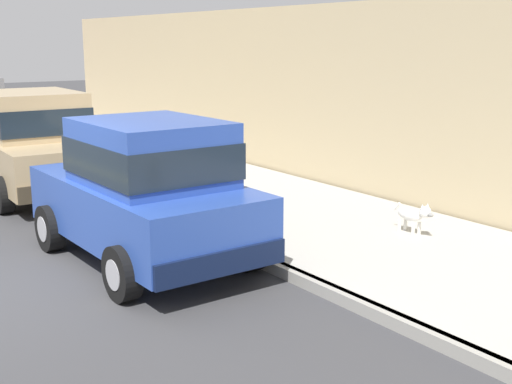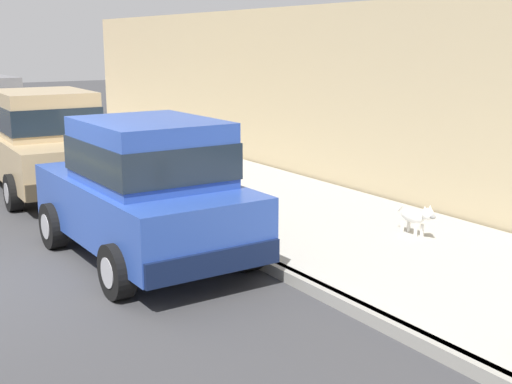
{
  "view_description": "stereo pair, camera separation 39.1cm",
  "coord_description": "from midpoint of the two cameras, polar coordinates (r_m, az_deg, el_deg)",
  "views": [
    {
      "loc": [
        -1.64,
        -7.84,
        2.85
      ],
      "look_at": [
        3.47,
        -0.57,
        0.85
      ],
      "focal_mm": 47.55,
      "sensor_mm": 36.0,
      "label": 1
    },
    {
      "loc": [
        -1.31,
        -8.06,
        2.85
      ],
      "look_at": [
        3.47,
        -0.57,
        0.85
      ],
      "focal_mm": 47.55,
      "sensor_mm": 36.0,
      "label": 2
    }
  ],
  "objects": [
    {
      "name": "curb",
      "position": [
        9.63,
        -2.04,
        -4.1
      ],
      "size": [
        0.16,
        64.0,
        0.14
      ],
      "primitive_type": "cube",
      "color": "gray",
      "rests_on": "ground"
    },
    {
      "name": "sidewalk",
      "position": [
        10.62,
        6.36,
        -2.57
      ],
      "size": [
        3.6,
        64.0,
        0.14
      ],
      "primitive_type": "cube",
      "color": "#A8A59E",
      "rests_on": "ground"
    },
    {
      "name": "car_blue_hatchback",
      "position": [
        8.83,
        -8.0,
        0.31
      ],
      "size": [
        2.0,
        3.83,
        1.88
      ],
      "color": "#28479E",
      "rests_on": "ground"
    },
    {
      "name": "car_tan_sedan",
      "position": [
        13.52,
        -16.56,
        4.22
      ],
      "size": [
        2.15,
        4.66,
        1.92
      ],
      "color": "tan",
      "rests_on": "ground"
    },
    {
      "name": "dog_white",
      "position": [
        9.83,
        14.43,
        -1.98
      ],
      "size": [
        0.22,
        0.76,
        0.49
      ],
      "color": "white",
      "rests_on": "sidewalk"
    },
    {
      "name": "building_facade",
      "position": [
        14.87,
        2.74,
        8.45
      ],
      "size": [
        0.5,
        20.0,
        3.51
      ],
      "primitive_type": "cube",
      "color": "tan",
      "rests_on": "ground"
    }
  ]
}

